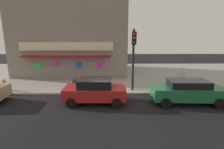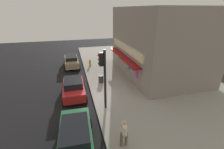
{
  "view_description": "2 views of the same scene",
  "coord_description": "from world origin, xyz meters",
  "px_view_note": "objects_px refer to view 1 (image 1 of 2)",
  "views": [
    {
      "loc": [
        0.34,
        -12.45,
        4.37
      ],
      "look_at": [
        0.5,
        1.57,
        1.21
      ],
      "focal_mm": 28.13,
      "sensor_mm": 36.0,
      "label": 1
    },
    {
      "loc": [
        12.2,
        -1.36,
        7.34
      ],
      "look_at": [
        -0.78,
        2.08,
        1.65
      ],
      "focal_mm": 24.93,
      "sensor_mm": 36.0,
      "label": 2
    }
  ],
  "objects_px": {
    "trash_can": "(75,83)",
    "pedestrian": "(181,77)",
    "traffic_light": "(134,52)",
    "parked_car_red": "(95,91)",
    "parked_car_green": "(188,91)",
    "fire_hydrant": "(4,84)"
  },
  "relations": [
    {
      "from": "traffic_light",
      "to": "pedestrian",
      "type": "distance_m",
      "value": 4.39
    },
    {
      "from": "trash_can",
      "to": "pedestrian",
      "type": "relative_size",
      "value": 0.44
    },
    {
      "from": "traffic_light",
      "to": "trash_can",
      "type": "distance_m",
      "value": 5.36
    },
    {
      "from": "traffic_light",
      "to": "fire_hydrant",
      "type": "xyz_separation_m",
      "value": [
        -10.07,
        0.21,
        -2.57
      ]
    },
    {
      "from": "fire_hydrant",
      "to": "trash_can",
      "type": "bearing_deg",
      "value": 4.72
    },
    {
      "from": "pedestrian",
      "to": "parked_car_green",
      "type": "xyz_separation_m",
      "value": [
        -0.6,
        -2.59,
        -0.3
      ]
    },
    {
      "from": "parked_car_red",
      "to": "fire_hydrant",
      "type": "bearing_deg",
      "value": 161.89
    },
    {
      "from": "trash_can",
      "to": "pedestrian",
      "type": "distance_m",
      "value": 8.53
    },
    {
      "from": "pedestrian",
      "to": "parked_car_red",
      "type": "height_order",
      "value": "pedestrian"
    },
    {
      "from": "parked_car_red",
      "to": "parked_car_green",
      "type": "bearing_deg",
      "value": -1.09
    },
    {
      "from": "fire_hydrant",
      "to": "trash_can",
      "type": "relative_size",
      "value": 1.19
    },
    {
      "from": "pedestrian",
      "to": "parked_car_red",
      "type": "xyz_separation_m",
      "value": [
        -6.62,
        -2.48,
        -0.29
      ]
    },
    {
      "from": "traffic_light",
      "to": "parked_car_red",
      "type": "bearing_deg",
      "value": -141.37
    },
    {
      "from": "parked_car_green",
      "to": "fire_hydrant",
      "type": "bearing_deg",
      "value": 169.35
    },
    {
      "from": "trash_can",
      "to": "parked_car_red",
      "type": "relative_size",
      "value": 0.19
    },
    {
      "from": "traffic_light",
      "to": "trash_can",
      "type": "height_order",
      "value": "traffic_light"
    },
    {
      "from": "trash_can",
      "to": "parked_car_green",
      "type": "bearing_deg",
      "value": -20.53
    },
    {
      "from": "fire_hydrant",
      "to": "trash_can",
      "type": "xyz_separation_m",
      "value": [
        5.45,
        0.45,
        -0.05
      ]
    },
    {
      "from": "trash_can",
      "to": "pedestrian",
      "type": "height_order",
      "value": "pedestrian"
    },
    {
      "from": "trash_can",
      "to": "parked_car_red",
      "type": "xyz_separation_m",
      "value": [
        1.88,
        -2.85,
        0.3
      ]
    },
    {
      "from": "trash_can",
      "to": "traffic_light",
      "type": "bearing_deg",
      "value": -8.09
    },
    {
      "from": "parked_car_red",
      "to": "parked_car_green",
      "type": "distance_m",
      "value": 6.03
    }
  ]
}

